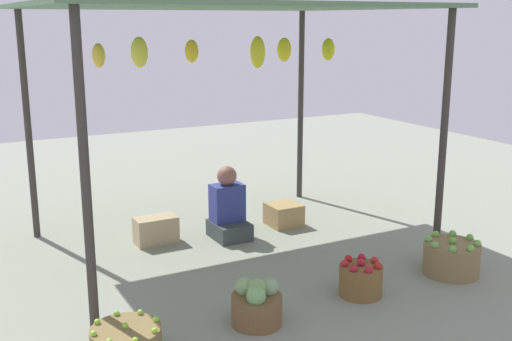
% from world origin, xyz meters
% --- Properties ---
extents(ground_plane, '(14.00, 14.00, 0.00)m').
position_xyz_m(ground_plane, '(0.00, 0.00, 0.00)').
color(ground_plane, gray).
extents(market_stall_structure, '(3.62, 2.81, 2.42)m').
position_xyz_m(market_stall_structure, '(0.00, 0.01, 2.26)').
color(market_stall_structure, '#38332D').
rests_on(market_stall_structure, ground).
extents(vendor_person, '(0.36, 0.44, 0.78)m').
position_xyz_m(vendor_person, '(0.15, 0.27, 0.30)').
color(vendor_person, '#394141').
rests_on(vendor_person, ground).
extents(basket_cabbages, '(0.39, 0.39, 0.37)m').
position_xyz_m(basket_cabbages, '(-0.51, -1.62, 0.16)').
color(basket_cabbages, brown).
rests_on(basket_cabbages, ground).
extents(basket_red_apples, '(0.37, 0.37, 0.32)m').
position_xyz_m(basket_red_apples, '(0.51, -1.57, 0.14)').
color(basket_red_apples, brown).
rests_on(basket_red_apples, ground).
extents(basket_green_apples, '(0.51, 0.51, 0.35)m').
position_xyz_m(basket_green_apples, '(1.53, -1.59, 0.15)').
color(basket_green_apples, olive).
rests_on(basket_green_apples, ground).
extents(wooden_crate_near_vendor, '(0.35, 0.35, 0.25)m').
position_xyz_m(wooden_crate_near_vendor, '(0.89, 0.35, 0.12)').
color(wooden_crate_near_vendor, '#A68551').
rests_on(wooden_crate_near_vendor, ground).
extents(wooden_crate_stacked_rear, '(0.43, 0.24, 0.28)m').
position_xyz_m(wooden_crate_stacked_rear, '(-0.59, 0.46, 0.14)').
color(wooden_crate_stacked_rear, tan).
rests_on(wooden_crate_stacked_rear, ground).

